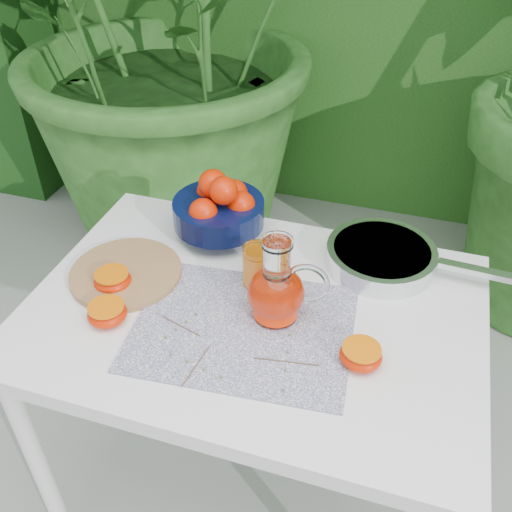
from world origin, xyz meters
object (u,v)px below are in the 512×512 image
(saute_pan, at_px, (383,256))
(fruit_bowl, at_px, (220,207))
(juice_pitcher, at_px, (277,291))
(cutting_board, at_px, (126,273))
(white_table, at_px, (253,333))

(saute_pan, bearing_deg, fruit_bowl, 179.82)
(juice_pitcher, bearing_deg, fruit_bowl, 131.54)
(cutting_board, relative_size, juice_pitcher, 1.30)
(cutting_board, xyz_separation_m, fruit_bowl, (0.15, 0.23, 0.08))
(juice_pitcher, xyz_separation_m, saute_pan, (0.19, 0.25, -0.05))
(fruit_bowl, bearing_deg, white_table, -55.36)
(white_table, relative_size, saute_pan, 2.14)
(white_table, xyz_separation_m, saute_pan, (0.25, 0.24, 0.11))
(fruit_bowl, height_order, saute_pan, fruit_bowl)
(white_table, bearing_deg, fruit_bowl, 124.64)
(white_table, distance_m, saute_pan, 0.36)
(juice_pitcher, height_order, saute_pan, juice_pitcher)
(cutting_board, height_order, juice_pitcher, juice_pitcher)
(white_table, height_order, juice_pitcher, juice_pitcher)
(white_table, xyz_separation_m, cutting_board, (-0.32, 0.01, 0.09))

